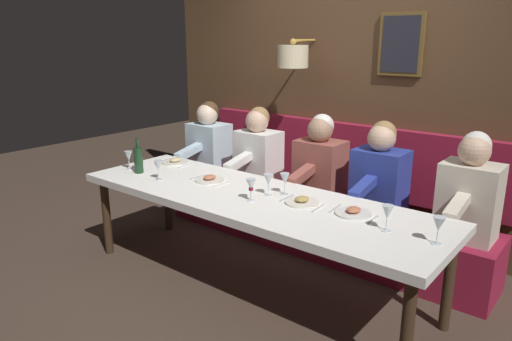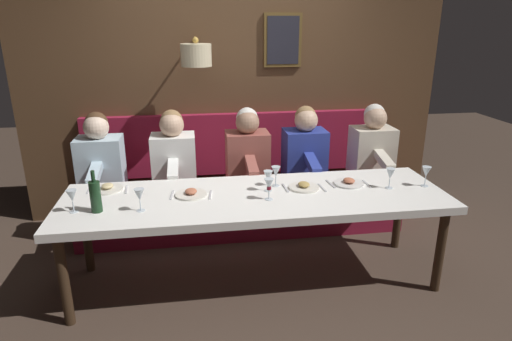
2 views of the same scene
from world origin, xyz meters
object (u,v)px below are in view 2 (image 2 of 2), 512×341
wine_glass_0 (390,174)px  wine_glass_1 (276,172)px  wine_glass_6 (426,172)px  wine_bottle (95,196)px  diner_far (174,156)px  diner_near (305,150)px  wine_glass_3 (139,195)px  wine_glass_5 (72,196)px  diner_middle (248,153)px  dining_table (256,202)px  diner_farthest (100,159)px  wine_glass_2 (269,185)px  wine_glass_4 (268,177)px  diner_nearest (372,147)px

wine_glass_0 → wine_glass_1: 0.90m
wine_glass_6 → wine_bottle: bearing=92.8°
diner_far → wine_glass_1: diner_far is taller
diner_near → wine_bottle: (-1.02, 1.74, 0.04)m
diner_near → wine_glass_6: 1.17m
diner_far → wine_glass_3: 1.07m
diner_far → wine_glass_5: (-1.00, 0.66, 0.04)m
diner_middle → wine_glass_1: (-0.71, -0.13, 0.04)m
wine_bottle → dining_table: bearing=-83.2°
diner_farthest → wine_glass_2: bearing=-125.6°
diner_middle → diner_farthest: size_ratio=1.00×
dining_table → diner_farthest: diner_farthest is taller
dining_table → wine_glass_1: 0.30m
dining_table → diner_near: 1.08m
diner_near → wine_glass_2: (-0.98, 0.53, 0.04)m
diner_near → wine_glass_4: (-0.81, 0.50, 0.04)m
dining_table → wine_glass_4: (0.07, -0.10, 0.18)m
wine_glass_0 → wine_glass_1: size_ratio=1.00×
wine_glass_0 → wine_glass_6: same height
wine_glass_4 → diner_near: bearing=-31.9°
diner_farthest → wine_glass_1: diner_farthest is taller
diner_far → wine_glass_2: 1.22m
wine_glass_1 → wine_glass_5: size_ratio=1.00×
dining_table → diner_middle: diner_middle is taller
diner_middle → wine_glass_0: diner_middle is taller
diner_farthest → wine_glass_0: bearing=-110.8°
wine_glass_5 → wine_bottle: bearing=-95.5°
dining_table → wine_glass_4: wine_glass_4 is taller
diner_nearest → diner_far: size_ratio=1.00×
diner_middle → diner_far: same height
wine_glass_5 → wine_bottle: size_ratio=0.55×
diner_farthest → wine_glass_2: size_ratio=4.82×
wine_glass_0 → diner_nearest: bearing=-14.4°
diner_middle → wine_glass_6: (-0.90, -1.31, 0.04)m
wine_glass_3 → wine_glass_4: same height
wine_glass_0 → wine_glass_6: 0.30m
dining_table → wine_glass_0: size_ratio=17.82×
diner_near → wine_glass_1: size_ratio=4.82×
dining_table → diner_nearest: (0.88, -1.29, 0.13)m
wine_glass_0 → wine_glass_5: (-0.11, 2.36, 0.00)m
diner_nearest → wine_glass_5: (-1.00, 2.59, 0.04)m
diner_nearest → wine_glass_1: 1.32m
diner_near → wine_bottle: size_ratio=2.64×
diner_farthest → wine_glass_1: 1.64m
wine_glass_5 → wine_glass_6: same height
diner_near → diner_farthest: bearing=90.0°
wine_glass_1 → wine_bottle: wine_bottle is taller
wine_glass_2 → wine_bottle: size_ratio=0.55×
wine_glass_3 → diner_farthest: bearing=23.3°
wine_bottle → wine_glass_6: bearing=-87.2°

